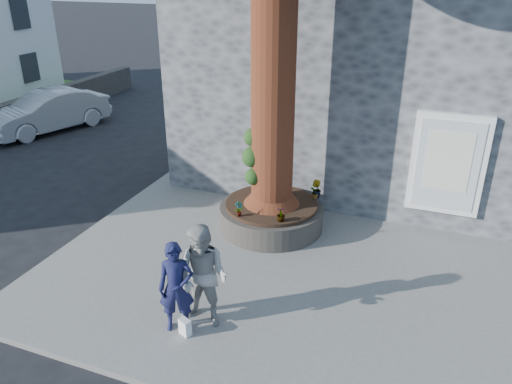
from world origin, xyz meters
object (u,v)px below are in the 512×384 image
(man, at_px, (176,287))
(car_silver, at_px, (48,111))
(planter, at_px, (271,215))
(woman, at_px, (203,277))

(man, xyz_separation_m, car_silver, (-9.67, 7.94, -0.19))
(planter, relative_size, woman, 1.29)
(planter, relative_size, car_silver, 0.53)
(planter, height_order, car_silver, car_silver)
(car_silver, bearing_deg, woman, -18.47)
(woman, bearing_deg, car_silver, 145.36)
(planter, bearing_deg, man, -94.07)
(car_silver, bearing_deg, planter, -3.79)
(planter, bearing_deg, car_silver, 157.24)
(planter, relative_size, man, 1.47)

